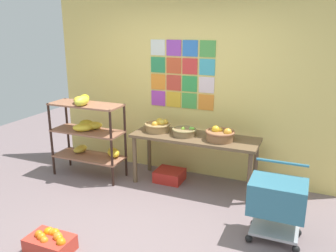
# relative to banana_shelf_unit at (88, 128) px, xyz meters

# --- Properties ---
(ground) EXTENTS (9.59, 9.59, 0.00)m
(ground) POSITION_rel_banana_shelf_unit_xyz_m (1.34, -1.12, -0.74)
(ground) COLOR slate
(back_wall_with_art) EXTENTS (4.40, 0.07, 2.97)m
(back_wall_with_art) POSITION_rel_banana_shelf_unit_xyz_m (1.34, 0.71, 0.74)
(back_wall_with_art) COLOR #E9D06F
(back_wall_with_art) RESTS_ON ground
(banana_shelf_unit) EXTENTS (1.08, 0.52, 1.26)m
(banana_shelf_unit) POSITION_rel_banana_shelf_unit_xyz_m (0.00, 0.00, 0.00)
(banana_shelf_unit) COLOR black
(banana_shelf_unit) RESTS_ON ground
(display_table) EXTENTS (1.76, 0.59, 0.74)m
(display_table) POSITION_rel_banana_shelf_unit_xyz_m (1.57, 0.27, -0.10)
(display_table) COLOR brown
(display_table) RESTS_ON ground
(fruit_basket_left) EXTENTS (0.34, 0.34, 0.12)m
(fruit_basket_left) POSITION_rel_banana_shelf_unit_xyz_m (1.42, 0.25, 0.05)
(fruit_basket_left) COLOR olive
(fruit_basket_left) RESTS_ON display_table
(fruit_basket_back_right) EXTENTS (0.39, 0.39, 0.19)m
(fruit_basket_back_right) POSITION_rel_banana_shelf_unit_xyz_m (1.94, 0.24, 0.07)
(fruit_basket_back_right) COLOR #91633E
(fruit_basket_back_right) RESTS_ON display_table
(fruit_basket_back_left) EXTENTS (0.37, 0.37, 0.17)m
(fruit_basket_back_left) POSITION_rel_banana_shelf_unit_xyz_m (1.00, 0.30, 0.07)
(fruit_basket_back_left) COLOR #A47F4E
(fruit_basket_back_left) RESTS_ON display_table
(produce_crate_under_table) EXTENTS (0.40, 0.35, 0.17)m
(produce_crate_under_table) POSITION_rel_banana_shelf_unit_xyz_m (1.20, 0.27, -0.66)
(produce_crate_under_table) COLOR red
(produce_crate_under_table) RESTS_ON ground
(orange_crate_foreground) EXTENTS (0.46, 0.30, 0.22)m
(orange_crate_foreground) POSITION_rel_banana_shelf_unit_xyz_m (0.72, -1.73, -0.64)
(orange_crate_foreground) COLOR red
(orange_crate_foreground) RESTS_ON ground
(shopping_cart) EXTENTS (0.57, 0.46, 0.81)m
(shopping_cart) POSITION_rel_banana_shelf_unit_xyz_m (2.79, -0.64, -0.27)
(shopping_cart) COLOR black
(shopping_cart) RESTS_ON ground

